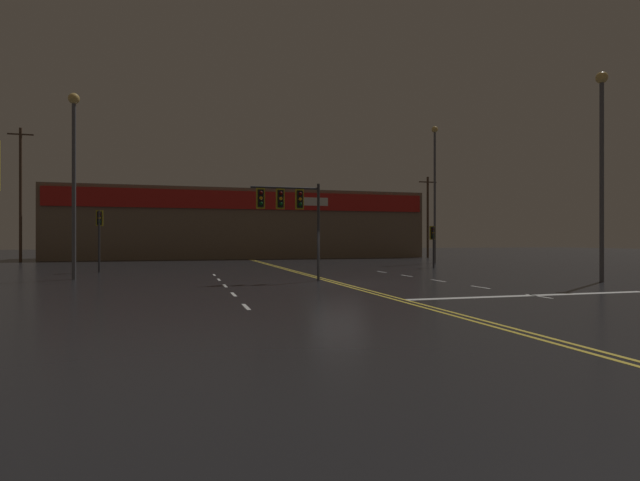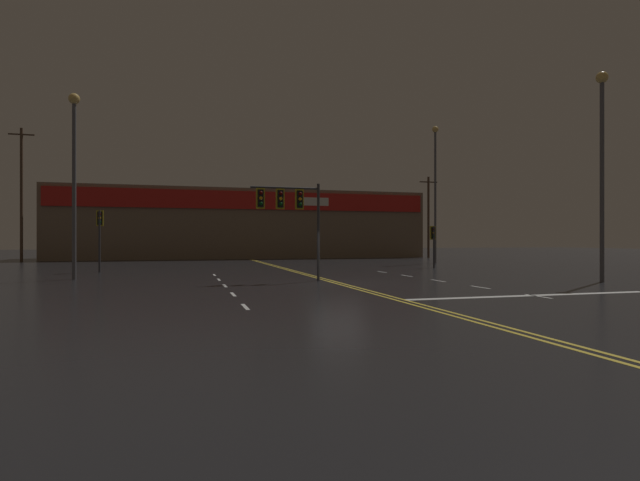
{
  "view_description": "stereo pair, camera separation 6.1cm",
  "coord_description": "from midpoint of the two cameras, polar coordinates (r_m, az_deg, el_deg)",
  "views": [
    {
      "loc": [
        -7.15,
        -22.23,
        2.0
      ],
      "look_at": [
        0.0,
        3.14,
        2.0
      ],
      "focal_mm": 28.0,
      "sensor_mm": 36.0,
      "label": 1
    },
    {
      "loc": [
        -7.09,
        -22.25,
        2.0
      ],
      "look_at": [
        0.0,
        3.14,
        2.0
      ],
      "focal_mm": 28.0,
      "sensor_mm": 36.0,
      "label": 2
    }
  ],
  "objects": [
    {
      "name": "traffic_signal_corner_northwest",
      "position": [
        34.38,
        -23.96,
        1.45
      ],
      "size": [
        0.42,
        0.36,
        3.91
      ],
      "color": "#38383D",
      "rests_on": "ground"
    },
    {
      "name": "building_backdrop",
      "position": [
        58.87,
        -8.79,
        1.79
      ],
      "size": [
        40.93,
        10.23,
        7.65
      ],
      "color": "#7A6651",
      "rests_on": "ground"
    },
    {
      "name": "ground_plane",
      "position": [
        23.44,
        2.01,
        -4.89
      ],
      "size": [
        200.0,
        200.0,
        0.0
      ],
      "primitive_type": "plane",
      "color": "black"
    },
    {
      "name": "utility_pole_row",
      "position": [
        52.44,
        -11.55,
        4.12
      ],
      "size": [
        44.13,
        0.26,
        12.48
      ],
      "color": "#4C3828",
      "rests_on": "ground"
    },
    {
      "name": "traffic_signal_corner_northeast",
      "position": [
        37.36,
        12.72,
        0.36
      ],
      "size": [
        0.42,
        0.36,
        3.06
      ],
      "color": "#38383D",
      "rests_on": "ground"
    },
    {
      "name": "traffic_signal_median",
      "position": [
        24.37,
        -3.65,
        4.05
      ],
      "size": [
        3.43,
        0.36,
        4.81
      ],
      "color": "#38383D",
      "rests_on": "ground"
    },
    {
      "name": "streetlight_near_right",
      "position": [
        45.38,
        12.94,
        6.91
      ],
      "size": [
        0.56,
        0.56,
        12.08
      ],
      "color": "#59595E",
      "rests_on": "ground"
    },
    {
      "name": "streetlight_far_median",
      "position": [
        27.96,
        29.45,
        9.08
      ],
      "size": [
        0.56,
        0.56,
        10.15
      ],
      "color": "#59595E",
      "rests_on": "ground"
    },
    {
      "name": "road_markings",
      "position": [
        22.49,
        5.63,
        -5.09
      ],
      "size": [
        15.53,
        60.0,
        0.01
      ],
      "color": "gold",
      "rests_on": "ground"
    },
    {
      "name": "streetlight_median_approach",
      "position": [
        28.8,
        -26.36,
        8.17
      ],
      "size": [
        0.56,
        0.56,
        9.56
      ],
      "color": "#59595E",
      "rests_on": "ground"
    }
  ]
}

